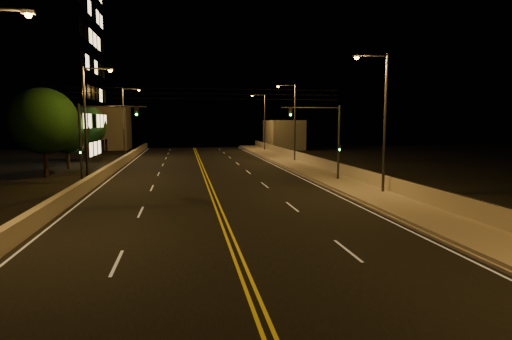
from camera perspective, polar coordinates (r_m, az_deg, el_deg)
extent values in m
cube|color=black|center=(26.07, -5.09, -5.03)|extent=(18.00, 120.00, 0.02)
cube|color=gray|center=(28.93, 16.80, -3.85)|extent=(3.60, 120.00, 0.30)
cube|color=gray|center=(28.17, 13.38, -4.18)|extent=(0.14, 120.00, 0.15)
cube|color=#AB9F8E|center=(29.59, 19.71, -2.45)|extent=(0.30, 120.00, 1.00)
cube|color=#AB9F8E|center=(26.89, -25.07, -4.24)|extent=(0.45, 120.00, 0.98)
cube|color=gray|center=(80.62, 3.68, 4.74)|extent=(6.00, 10.00, 5.37)
cube|color=gray|center=(83.84, -19.30, 5.28)|extent=(8.00, 8.00, 7.80)
cylinder|color=black|center=(29.52, 19.75, -1.43)|extent=(0.06, 120.00, 0.06)
cube|color=silver|center=(26.83, -23.81, -5.21)|extent=(0.12, 116.00, 0.00)
cube|color=silver|center=(28.06, 12.75, -4.31)|extent=(0.12, 116.00, 0.00)
cube|color=gold|center=(26.06, -5.42, -5.01)|extent=(0.12, 116.00, 0.00)
cube|color=gold|center=(26.08, -4.76, -5.00)|extent=(0.12, 116.00, 0.00)
cube|color=silver|center=(16.99, -18.08, -11.65)|extent=(0.12, 3.00, 0.00)
cube|color=silver|center=(25.63, -15.13, -5.41)|extent=(0.12, 3.00, 0.00)
cube|color=silver|center=(34.46, -13.71, -2.33)|extent=(0.12, 3.00, 0.00)
cube|color=silver|center=(43.35, -12.87, -0.51)|extent=(0.12, 3.00, 0.00)
cube|color=silver|center=(52.29, -12.32, 0.69)|extent=(0.12, 3.00, 0.00)
cube|color=silver|center=(61.24, -11.93, 1.54)|extent=(0.12, 3.00, 0.00)
cube|color=silver|center=(70.20, -11.63, 2.17)|extent=(0.12, 3.00, 0.00)
cube|color=silver|center=(79.18, -11.41, 2.66)|extent=(0.12, 3.00, 0.00)
cube|color=silver|center=(17.99, 12.11, -10.44)|extent=(0.12, 3.00, 0.00)
cube|color=silver|center=(26.31, 4.85, -4.90)|extent=(0.12, 3.00, 0.00)
cube|color=silver|center=(34.96, 1.18, -2.02)|extent=(0.12, 3.00, 0.00)
cube|color=silver|center=(43.76, -1.02, -0.28)|extent=(0.12, 3.00, 0.00)
cube|color=silver|center=(52.62, -2.48, 0.87)|extent=(0.12, 3.00, 0.00)
cube|color=silver|center=(61.53, -3.52, 1.69)|extent=(0.12, 3.00, 0.00)
cube|color=silver|center=(70.45, -4.30, 2.30)|extent=(0.12, 3.00, 0.00)
cube|color=silver|center=(79.40, -4.90, 2.78)|extent=(0.12, 3.00, 0.00)
cylinder|color=#2D2D33|center=(31.04, 16.82, 5.64)|extent=(0.20, 0.20, 9.78)
cylinder|color=#2D2D33|center=(30.88, 15.23, 14.52)|extent=(2.20, 0.12, 0.12)
cube|color=#2D2D33|center=(30.44, 13.28, 14.56)|extent=(0.50, 0.25, 0.14)
sphere|color=#FF9E2D|center=(30.42, 13.28, 14.37)|extent=(0.28, 0.28, 0.28)
cylinder|color=#2D2D33|center=(54.01, 5.21, 6.17)|extent=(0.20, 0.20, 9.78)
cylinder|color=#2D2D33|center=(53.92, 4.11, 11.22)|extent=(2.20, 0.12, 0.12)
cube|color=#2D2D33|center=(53.67, 2.95, 11.18)|extent=(0.50, 0.25, 0.14)
sphere|color=#FF9E2D|center=(53.66, 2.95, 11.07)|extent=(0.28, 0.28, 0.28)
cylinder|color=#2D2D33|center=(73.76, 1.18, 6.30)|extent=(0.20, 0.20, 9.78)
cylinder|color=#2D2D33|center=(73.69, 0.34, 9.98)|extent=(2.20, 0.12, 0.12)
cube|color=#2D2D33|center=(73.50, -0.52, 9.94)|extent=(0.50, 0.25, 0.14)
sphere|color=#FF9E2D|center=(73.50, -0.52, 9.86)|extent=(0.28, 0.28, 0.28)
cube|color=#2D2D33|center=(20.34, -28.10, 18.09)|extent=(0.50, 0.25, 0.14)
sphere|color=#FF9E2D|center=(20.32, -28.09, 17.81)|extent=(0.28, 0.28, 0.28)
cylinder|color=#2D2D33|center=(39.26, -21.80, 5.59)|extent=(0.20, 0.20, 9.78)
cylinder|color=#2D2D33|center=(39.29, -20.50, 12.58)|extent=(2.20, 0.12, 0.12)
cube|color=#2D2D33|center=(39.10, -18.87, 12.57)|extent=(0.50, 0.25, 0.14)
sphere|color=#FF9E2D|center=(39.09, -18.87, 12.42)|extent=(0.28, 0.28, 0.28)
cylinder|color=#2D2D33|center=(62.51, -17.25, 5.95)|extent=(0.20, 0.20, 9.78)
cylinder|color=#2D2D33|center=(62.52, -16.39, 10.33)|extent=(2.20, 0.12, 0.12)
cube|color=#2D2D33|center=(62.40, -15.36, 10.31)|extent=(0.50, 0.25, 0.14)
sphere|color=#FF9E2D|center=(62.40, -15.36, 10.22)|extent=(0.28, 0.28, 0.28)
cylinder|color=#2D2D33|center=(36.99, 10.97, 3.39)|extent=(0.18, 0.18, 6.54)
cylinder|color=#2D2D33|center=(36.15, 7.32, 8.26)|extent=(5.00, 0.10, 0.10)
cube|color=black|center=(35.68, 4.60, 7.75)|extent=(0.28, 0.18, 0.80)
sphere|color=#19FF4C|center=(35.56, 4.64, 7.35)|extent=(0.14, 0.14, 0.14)
cube|color=black|center=(36.86, 11.04, 2.96)|extent=(0.22, 0.14, 0.55)
cylinder|color=#2D2D33|center=(35.52, -22.34, 2.90)|extent=(0.18, 0.18, 6.54)
cylinder|color=#2D2D33|center=(35.01, -18.54, 8.03)|extent=(5.00, 0.10, 0.10)
cube|color=black|center=(34.78, -15.64, 7.56)|extent=(0.28, 0.18, 0.80)
sphere|color=#19FF4C|center=(34.67, -15.65, 7.15)|extent=(0.14, 0.14, 0.14)
cube|color=black|center=(35.39, -22.38, 2.45)|extent=(0.22, 0.14, 0.55)
cylinder|color=black|center=(35.06, -6.45, 9.40)|extent=(22.00, 0.03, 0.03)
cylinder|color=black|center=(35.08, -6.46, 10.06)|extent=(22.00, 0.03, 0.03)
cylinder|color=black|center=(35.11, -6.47, 10.71)|extent=(22.00, 0.03, 0.03)
cylinder|color=black|center=(44.32, -26.22, 0.98)|extent=(0.36, 0.36, 2.89)
sphere|color=black|center=(44.15, -26.47, 5.86)|extent=(6.10, 6.10, 6.10)
cylinder|color=black|center=(51.42, -23.78, 1.43)|extent=(0.36, 0.36, 2.26)
sphere|color=black|center=(51.27, -23.93, 4.72)|extent=(4.78, 4.78, 4.78)
cylinder|color=black|center=(61.70, -21.64, 2.42)|extent=(0.36, 0.36, 2.54)
sphere|color=black|center=(61.58, -21.77, 5.49)|extent=(5.36, 5.36, 5.36)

